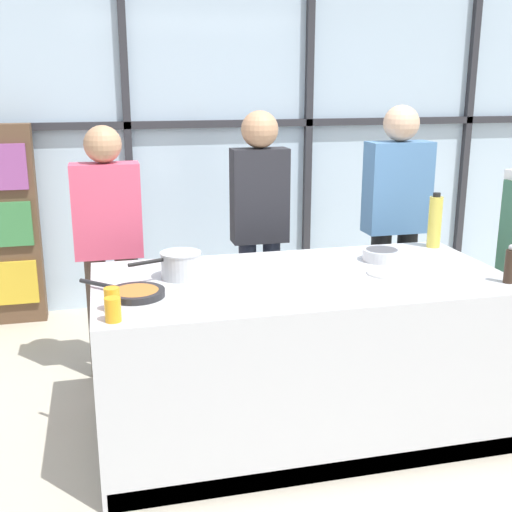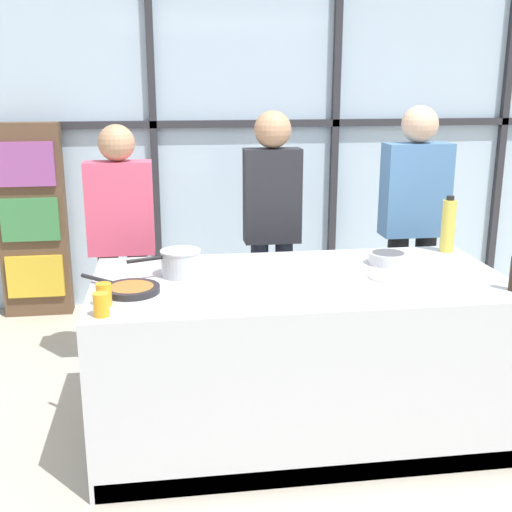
{
  "view_description": "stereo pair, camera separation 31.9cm",
  "coord_description": "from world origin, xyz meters",
  "px_view_note": "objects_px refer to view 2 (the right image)",
  "views": [
    {
      "loc": [
        -1.0,
        -3.1,
        1.89
      ],
      "look_at": [
        -0.22,
        0.1,
        0.99
      ],
      "focal_mm": 45.0,
      "sensor_mm": 36.0,
      "label": 1
    },
    {
      "loc": [
        -0.69,
        -3.16,
        1.89
      ],
      "look_at": [
        -0.22,
        0.1,
        0.99
      ],
      "focal_mm": 45.0,
      "sensor_mm": 36.0,
      "label": 2
    }
  ],
  "objects_px": {
    "spectator_center_left": "(272,219)",
    "spectator_center_right": "(414,217)",
    "oil_bottle": "(448,225)",
    "frying_pan": "(130,289)",
    "juice_glass_far": "(104,294)",
    "white_plate": "(390,277)",
    "spectator_far_left": "(122,235)",
    "saucepan": "(180,262)",
    "mixing_bowl": "(388,258)",
    "juice_glass_near": "(101,305)"
  },
  "relations": [
    {
      "from": "frying_pan",
      "to": "oil_bottle",
      "type": "bearing_deg",
      "value": 15.61
    },
    {
      "from": "mixing_bowl",
      "to": "spectator_center_right",
      "type": "bearing_deg",
      "value": 59.18
    },
    {
      "from": "spectator_center_right",
      "to": "oil_bottle",
      "type": "relative_size",
      "value": 5.08
    },
    {
      "from": "oil_bottle",
      "to": "juice_glass_far",
      "type": "height_order",
      "value": "oil_bottle"
    },
    {
      "from": "oil_bottle",
      "to": "juice_glass_far",
      "type": "distance_m",
      "value": 2.1
    },
    {
      "from": "frying_pan",
      "to": "juice_glass_far",
      "type": "height_order",
      "value": "juice_glass_far"
    },
    {
      "from": "frying_pan",
      "to": "juice_glass_far",
      "type": "distance_m",
      "value": 0.21
    },
    {
      "from": "spectator_center_left",
      "to": "spectator_center_right",
      "type": "bearing_deg",
      "value": 180.0
    },
    {
      "from": "spectator_far_left",
      "to": "frying_pan",
      "type": "bearing_deg",
      "value": 95.49
    },
    {
      "from": "spectator_center_left",
      "to": "spectator_center_right",
      "type": "height_order",
      "value": "spectator_center_right"
    },
    {
      "from": "mixing_bowl",
      "to": "oil_bottle",
      "type": "xyz_separation_m",
      "value": [
        0.45,
        0.21,
        0.13
      ]
    },
    {
      "from": "saucepan",
      "to": "mixing_bowl",
      "type": "height_order",
      "value": "saucepan"
    },
    {
      "from": "white_plate",
      "to": "juice_glass_near",
      "type": "distance_m",
      "value": 1.5
    },
    {
      "from": "spectator_center_left",
      "to": "mixing_bowl",
      "type": "relative_size",
      "value": 7.74
    },
    {
      "from": "oil_bottle",
      "to": "juice_glass_near",
      "type": "distance_m",
      "value": 2.15
    },
    {
      "from": "saucepan",
      "to": "juice_glass_near",
      "type": "distance_m",
      "value": 0.67
    },
    {
      "from": "saucepan",
      "to": "juice_glass_far",
      "type": "distance_m",
      "value": 0.55
    },
    {
      "from": "frying_pan",
      "to": "juice_glass_near",
      "type": "distance_m",
      "value": 0.34
    },
    {
      "from": "frying_pan",
      "to": "oil_bottle",
      "type": "height_order",
      "value": "oil_bottle"
    },
    {
      "from": "spectator_far_left",
      "to": "oil_bottle",
      "type": "bearing_deg",
      "value": 165.24
    },
    {
      "from": "spectator_far_left",
      "to": "spectator_center_right",
      "type": "height_order",
      "value": "spectator_center_right"
    },
    {
      "from": "spectator_center_right",
      "to": "juice_glass_near",
      "type": "relative_size",
      "value": 16.29
    },
    {
      "from": "spectator_far_left",
      "to": "white_plate",
      "type": "xyz_separation_m",
      "value": [
        1.44,
        -0.99,
        -0.04
      ]
    },
    {
      "from": "spectator_center_right",
      "to": "white_plate",
      "type": "relative_size",
      "value": 7.77
    },
    {
      "from": "juice_glass_near",
      "to": "juice_glass_far",
      "type": "xyz_separation_m",
      "value": [
        0.0,
        0.14,
        0.0
      ]
    },
    {
      "from": "mixing_bowl",
      "to": "juice_glass_near",
      "type": "xyz_separation_m",
      "value": [
        -1.53,
        -0.62,
        0.02
      ]
    },
    {
      "from": "white_plate",
      "to": "oil_bottle",
      "type": "relative_size",
      "value": 0.65
    },
    {
      "from": "saucepan",
      "to": "juice_glass_near",
      "type": "bearing_deg",
      "value": -123.02
    },
    {
      "from": "saucepan",
      "to": "juice_glass_near",
      "type": "height_order",
      "value": "saucepan"
    },
    {
      "from": "white_plate",
      "to": "spectator_center_left",
      "type": "bearing_deg",
      "value": 115.03
    },
    {
      "from": "saucepan",
      "to": "juice_glass_near",
      "type": "xyz_separation_m",
      "value": [
        -0.36,
        -0.56,
        -0.02
      ]
    },
    {
      "from": "mixing_bowl",
      "to": "juice_glass_far",
      "type": "distance_m",
      "value": 1.6
    },
    {
      "from": "juice_glass_far",
      "to": "oil_bottle",
      "type": "bearing_deg",
      "value": 19.43
    },
    {
      "from": "saucepan",
      "to": "frying_pan",
      "type": "bearing_deg",
      "value": -136.32
    },
    {
      "from": "spectator_far_left",
      "to": "mixing_bowl",
      "type": "xyz_separation_m",
      "value": [
        1.52,
        -0.73,
        -0.01
      ]
    },
    {
      "from": "spectator_center_right",
      "to": "white_plate",
      "type": "bearing_deg",
      "value": 62.54
    },
    {
      "from": "spectator_center_right",
      "to": "mixing_bowl",
      "type": "bearing_deg",
      "value": 59.18
    },
    {
      "from": "spectator_center_right",
      "to": "saucepan",
      "type": "relative_size",
      "value": 4.5
    },
    {
      "from": "spectator_far_left",
      "to": "juice_glass_near",
      "type": "height_order",
      "value": "spectator_far_left"
    },
    {
      "from": "spectator_center_right",
      "to": "oil_bottle",
      "type": "distance_m",
      "value": 0.52
    },
    {
      "from": "spectator_center_right",
      "to": "juice_glass_far",
      "type": "height_order",
      "value": "spectator_center_right"
    },
    {
      "from": "spectator_far_left",
      "to": "juice_glass_far",
      "type": "bearing_deg",
      "value": 89.59
    },
    {
      "from": "spectator_center_left",
      "to": "juice_glass_far",
      "type": "bearing_deg",
      "value": 50.89
    },
    {
      "from": "frying_pan",
      "to": "saucepan",
      "type": "bearing_deg",
      "value": 43.68
    },
    {
      "from": "white_plate",
      "to": "mixing_bowl",
      "type": "distance_m",
      "value": 0.27
    },
    {
      "from": "spectator_far_left",
      "to": "juice_glass_near",
      "type": "distance_m",
      "value": 1.36
    },
    {
      "from": "spectator_far_left",
      "to": "spectator_center_left",
      "type": "xyz_separation_m",
      "value": [
        0.98,
        0.0,
        0.08
      ]
    },
    {
      "from": "frying_pan",
      "to": "spectator_center_left",
      "type": "bearing_deg",
      "value": 49.78
    },
    {
      "from": "juice_glass_far",
      "to": "white_plate",
      "type": "bearing_deg",
      "value": 8.73
    },
    {
      "from": "white_plate",
      "to": "mixing_bowl",
      "type": "relative_size",
      "value": 1.01
    }
  ]
}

